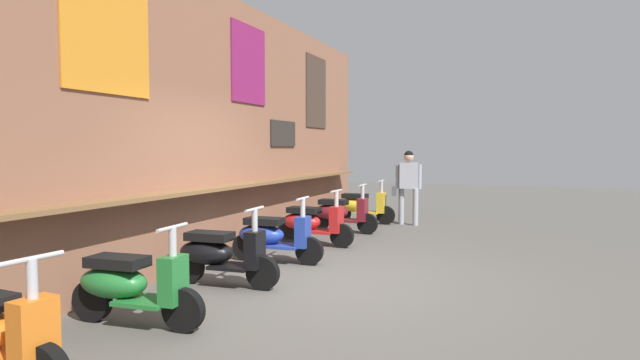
# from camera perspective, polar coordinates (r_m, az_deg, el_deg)

# --- Properties ---
(ground_plane) EXTENTS (37.24, 37.24, 0.00)m
(ground_plane) POSITION_cam_1_polar(r_m,az_deg,el_deg) (6.78, 0.34, -10.76)
(ground_plane) COLOR #56544F
(market_stall_facade) EXTENTS (13.30, 0.61, 3.98)m
(market_stall_facade) POSITION_cam_1_polar(r_m,az_deg,el_deg) (7.54, -14.19, 5.82)
(market_stall_facade) COLOR #8C5B44
(market_stall_facade) RESTS_ON ground_plane
(scooter_green) EXTENTS (0.49, 1.40, 0.97)m
(scooter_green) POSITION_cam_1_polar(r_m,az_deg,el_deg) (5.35, -19.90, -10.55)
(scooter_green) COLOR #237533
(scooter_green) RESTS_ON ground_plane
(scooter_black) EXTENTS (0.47, 1.40, 0.97)m
(scooter_black) POSITION_cam_1_polar(r_m,az_deg,el_deg) (6.56, -10.86, -7.83)
(scooter_black) COLOR black
(scooter_black) RESTS_ON ground_plane
(scooter_blue) EXTENTS (0.48, 1.40, 0.97)m
(scooter_blue) POSITION_cam_1_polar(r_m,az_deg,el_deg) (7.78, -5.21, -6.00)
(scooter_blue) COLOR #233D9E
(scooter_blue) RESTS_ON ground_plane
(scooter_red) EXTENTS (0.46, 1.40, 0.97)m
(scooter_red) POSITION_cam_1_polar(r_m,az_deg,el_deg) (9.09, -1.05, -4.62)
(scooter_red) COLOR red
(scooter_red) RESTS_ON ground_plane
(scooter_maroon) EXTENTS (0.46, 1.40, 0.97)m
(scooter_maroon) POSITION_cam_1_polar(r_m,az_deg,el_deg) (10.46, 2.06, -3.56)
(scooter_maroon) COLOR maroon
(scooter_maroon) RESTS_ON ground_plane
(scooter_yellow) EXTENTS (0.46, 1.40, 0.97)m
(scooter_yellow) POSITION_cam_1_polar(r_m,az_deg,el_deg) (11.78, 4.34, -2.77)
(scooter_yellow) COLOR gold
(scooter_yellow) RESTS_ON ground_plane
(shopper_with_handbag) EXTENTS (0.38, 0.64, 1.61)m
(shopper_with_handbag) POSITION_cam_1_polar(r_m,az_deg,el_deg) (11.60, 9.43, -0.03)
(shopper_with_handbag) COLOR #999EA8
(shopper_with_handbag) RESTS_ON ground_plane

